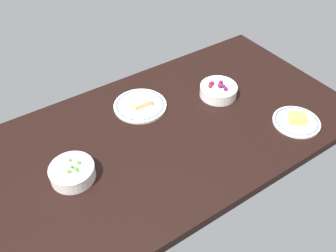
# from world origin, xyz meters

# --- Properties ---
(dining_table) EXTENTS (1.56, 0.83, 0.04)m
(dining_table) POSITION_xyz_m (0.00, 0.00, 0.02)
(dining_table) COLOR black
(dining_table) RESTS_ON ground
(plate_sandwich) EXTENTS (0.23, 0.23, 0.04)m
(plate_sandwich) POSITION_xyz_m (-0.02, 0.19, 0.05)
(plate_sandwich) COLOR white
(plate_sandwich) RESTS_ON dining_table
(bowl_berries) EXTENTS (0.17, 0.17, 0.07)m
(bowl_berries) POSITION_xyz_m (0.31, 0.06, 0.07)
(bowl_berries) COLOR white
(bowl_berries) RESTS_ON dining_table
(bowl_peas) EXTENTS (0.16, 0.16, 0.06)m
(bowl_peas) POSITION_xyz_m (-0.41, -0.02, 0.07)
(bowl_peas) COLOR white
(bowl_peas) RESTS_ON dining_table
(plate_cheese) EXTENTS (0.19, 0.19, 0.04)m
(plate_cheese) POSITION_xyz_m (0.46, -0.26, 0.05)
(plate_cheese) COLOR white
(plate_cheese) RESTS_ON dining_table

